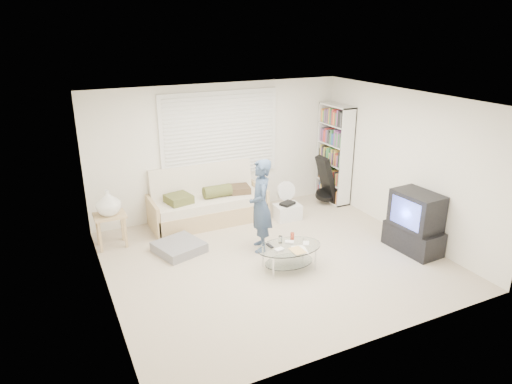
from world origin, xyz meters
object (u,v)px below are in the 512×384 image
bookshelf (334,154)px  tv_unit (415,223)px  coffee_table (289,251)px  futon_sofa (208,204)px

bookshelf → tv_unit: bookshelf is taller
tv_unit → coffee_table: 2.16m
tv_unit → coffee_table: tv_unit is taller
bookshelf → tv_unit: bearing=-92.9°
bookshelf → coffee_table: bookshelf is taller
bookshelf → coffee_table: bearing=-136.5°
bookshelf → tv_unit: size_ratio=2.01×
futon_sofa → coffee_table: bearing=-77.5°
bookshelf → coffee_table: 3.18m
coffee_table → tv_unit: bearing=-9.1°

